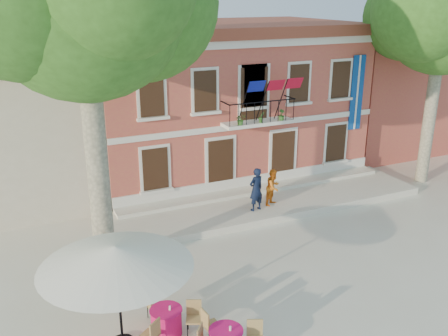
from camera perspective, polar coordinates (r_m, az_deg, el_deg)
The scene contains 9 objects.
ground at distance 17.80m, azimuth 6.46°, elevation -10.59°, with size 90.00×90.00×0.00m, color beige.
main_building at distance 25.74m, azimuth -0.81°, elevation 8.00°, with size 13.50×9.59×7.50m.
neighbor_east at distance 33.23m, azimuth 17.96°, elevation 8.68°, with size 9.40×9.40×6.40m.
terrace at distance 22.04m, azimuth 5.12°, elevation -3.97°, with size 14.00×3.40×0.30m, color silver.
plane_tree_east at distance 25.30m, azimuth 23.83°, elevation 15.72°, with size 5.46×5.46×10.72m.
patio_umbrella at distance 12.94m, azimuth -12.26°, elevation -9.91°, with size 3.92×3.92×2.91m.
pedestrian_navy at distance 20.56m, azimuth 3.68°, elevation -2.45°, with size 0.67×0.44×1.85m, color black.
pedestrian_orange at distance 21.23m, azimuth 5.65°, elevation -2.18°, with size 0.77×0.60×1.58m, color orange.
cafe_table_2 at distance 14.29m, azimuth -6.61°, elevation -16.91°, with size 1.86×1.72×0.95m.
Camera 1 is at (-8.16, -13.11, 8.85)m, focal length 40.00 mm.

